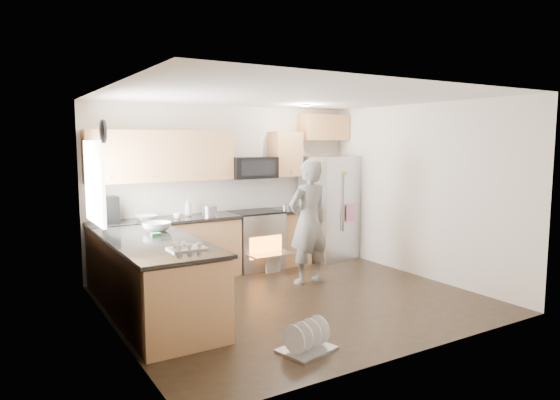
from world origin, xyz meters
TOP-DOWN VIEW (x-y plane):
  - ground at (0.00, 0.00)m, footprint 4.50×4.50m
  - room_shell at (-0.04, 0.02)m, footprint 4.54×4.04m
  - back_cabinet_run at (-0.59, 1.75)m, footprint 4.45×0.64m
  - peninsula at (-1.75, 0.25)m, footprint 0.96×2.36m
  - stove_range at (0.35, 1.69)m, footprint 0.76×0.97m
  - refrigerator at (1.77, 1.61)m, footprint 0.98×0.82m
  - person at (0.58, 0.54)m, footprint 0.68×0.47m
  - dish_rack at (-0.78, -1.42)m, footprint 0.59×0.52m

SIDE VIEW (x-z plane):
  - ground at x=0.00m, z-range 0.00..0.00m
  - dish_rack at x=-0.78m, z-range -0.07..0.24m
  - peninsula at x=-1.75m, z-range -0.05..0.98m
  - stove_range at x=0.35m, z-range -0.22..1.57m
  - refrigerator at x=1.77m, z-range 0.00..1.79m
  - person at x=0.58m, z-range 0.00..1.79m
  - back_cabinet_run at x=-0.59m, z-range -0.29..2.21m
  - room_shell at x=-0.04m, z-range 0.36..2.98m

